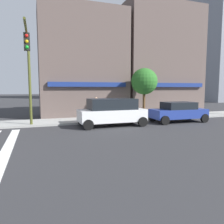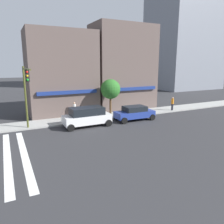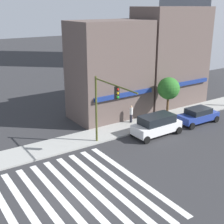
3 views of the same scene
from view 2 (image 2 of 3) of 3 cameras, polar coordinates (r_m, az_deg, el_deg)
storefront_row at (r=29.04m, az=-4.09°, el=10.81°), size 16.73×5.30×11.28m
traffic_signal at (r=20.52m, az=-21.52°, el=6.01°), size 0.32×5.64×5.93m
suv_white at (r=21.87m, az=-6.55°, el=-1.12°), size 4.71×2.12×1.94m
sedan_blue at (r=24.32m, az=5.89°, el=-0.20°), size 4.44×2.02×1.59m
pedestrian_orange_vest at (r=29.89m, az=15.50°, el=2.20°), size 0.32×0.32×1.77m
pedestrian_white_shirt at (r=25.21m, az=-9.77°, el=0.66°), size 0.32×0.32×1.77m
street_tree at (r=25.57m, az=-0.41°, el=5.95°), size 2.31×2.31×4.28m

